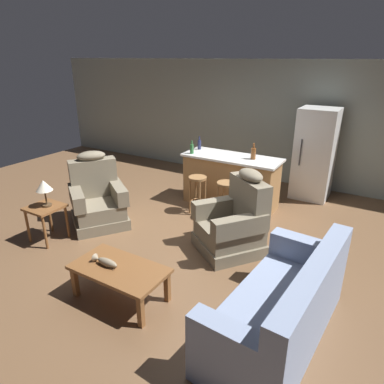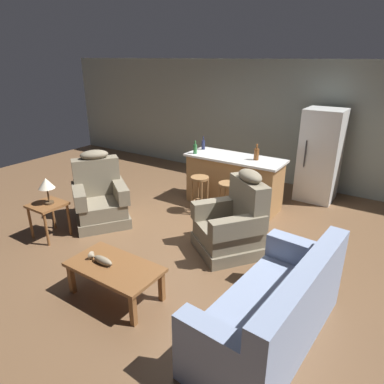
{
  "view_description": "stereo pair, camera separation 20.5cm",
  "coord_description": "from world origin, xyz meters",
  "views": [
    {
      "loc": [
        2.48,
        -4.19,
        2.65
      ],
      "look_at": [
        0.02,
        -0.1,
        0.75
      ],
      "focal_mm": 32.0,
      "sensor_mm": 36.0,
      "label": 1
    },
    {
      "loc": [
        2.65,
        -4.08,
        2.65
      ],
      "look_at": [
        0.02,
        -0.1,
        0.75
      ],
      "focal_mm": 32.0,
      "sensor_mm": 36.0,
      "label": 2
    }
  ],
  "objects": [
    {
      "name": "table_lamp",
      "position": [
        -1.79,
        -1.3,
        0.87
      ],
      "size": [
        0.24,
        0.24,
        0.41
      ],
      "color": "#4C3823",
      "rests_on": "end_table"
    },
    {
      "name": "bar_stool_right",
      "position": [
        0.2,
        0.72,
        0.47
      ],
      "size": [
        0.32,
        0.32,
        0.68
      ],
      "color": "olive",
      "rests_on": "ground_plane"
    },
    {
      "name": "ground_plane",
      "position": [
        0.0,
        0.0,
        0.0
      ],
      "size": [
        12.0,
        12.0,
        0.0
      ],
      "color": "brown"
    },
    {
      "name": "bottle_wine_dark",
      "position": [
        0.4,
        1.38,
        1.06
      ],
      "size": [
        0.09,
        0.09,
        0.28
      ],
      "color": "brown",
      "rests_on": "kitchen_island"
    },
    {
      "name": "end_table",
      "position": [
        -1.82,
        -1.32,
        0.46
      ],
      "size": [
        0.48,
        0.48,
        0.56
      ],
      "color": "brown",
      "rests_on": "ground_plane"
    },
    {
      "name": "bottle_short_amber",
      "position": [
        -0.73,
        1.14,
        1.04
      ],
      "size": [
        0.07,
        0.07,
        0.24
      ],
      "color": "#2D6B38",
      "rests_on": "kitchen_island"
    },
    {
      "name": "couch",
      "position": [
        1.86,
        -1.43,
        0.34
      ],
      "size": [
        0.98,
        1.96,
        0.94
      ],
      "rotation": [
        0.0,
        0.0,
        3.07
      ],
      "color": "#8493B2",
      "rests_on": "ground_plane"
    },
    {
      "name": "bottle_tall_green",
      "position": [
        -0.77,
        1.49,
        1.05
      ],
      "size": [
        0.07,
        0.07,
        0.26
      ],
      "color": "#23284C",
      "rests_on": "kitchen_island"
    },
    {
      "name": "kitchen_island",
      "position": [
        0.0,
        1.35,
        0.48
      ],
      "size": [
        1.8,
        0.7,
        0.95
      ],
      "color": "#9E7042",
      "rests_on": "ground_plane"
    },
    {
      "name": "back_wall",
      "position": [
        0.0,
        3.12,
        1.3
      ],
      "size": [
        12.0,
        0.05,
        2.6
      ],
      "color": "#939E93",
      "rests_on": "ground_plane"
    },
    {
      "name": "refrigerator",
      "position": [
        1.21,
        2.55,
        0.88
      ],
      "size": [
        0.7,
        0.69,
        1.76
      ],
      "color": "white",
      "rests_on": "ground_plane"
    },
    {
      "name": "recliner_near_island",
      "position": [
        0.74,
        -0.12,
        0.42
      ],
      "size": [
        1.18,
        1.18,
        1.2
      ],
      "rotation": [
        0.0,
        0.0,
        4.07
      ],
      "color": "#756B56",
      "rests_on": "ground_plane"
    },
    {
      "name": "fish_figurine",
      "position": [
        -0.09,
        -1.84,
        0.46
      ],
      "size": [
        0.34,
        0.1,
        0.1
      ],
      "color": "#4C3823",
      "rests_on": "coffee_table"
    },
    {
      "name": "coffee_table",
      "position": [
        0.08,
        -1.8,
        0.36
      ],
      "size": [
        1.1,
        0.6,
        0.42
      ],
      "color": "brown",
      "rests_on": "ground_plane"
    },
    {
      "name": "bar_stool_left",
      "position": [
        -0.35,
        0.72,
        0.47
      ],
      "size": [
        0.32,
        0.32,
        0.68
      ],
      "color": "olive",
      "rests_on": "ground_plane"
    },
    {
      "name": "recliner_near_lamp",
      "position": [
        -1.57,
        -0.5,
        0.42
      ],
      "size": [
        1.17,
        1.17,
        1.2
      ],
      "rotation": [
        0.0,
        0.0,
        -0.61
      ],
      "color": "#756B56",
      "rests_on": "ground_plane"
    }
  ]
}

